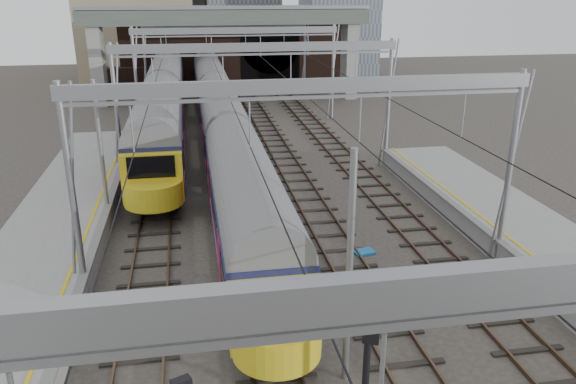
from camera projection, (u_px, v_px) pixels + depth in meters
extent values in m
cube|color=slate|center=(52.00, 368.00, 15.28)|extent=(0.35, 55.00, 0.12)
cube|color=gold|center=(32.00, 368.00, 15.18)|extent=(0.12, 55.00, 0.01)
cube|color=#4C3828|center=(141.00, 221.00, 27.41)|extent=(0.08, 80.00, 0.16)
cube|color=#4C3828|center=(171.00, 219.00, 27.65)|extent=(0.08, 80.00, 0.16)
cube|color=black|center=(156.00, 221.00, 27.56)|extent=(2.40, 80.00, 0.14)
cube|color=#4C3828|center=(223.00, 216.00, 28.07)|extent=(0.08, 80.00, 0.16)
cube|color=#4C3828|center=(251.00, 214.00, 28.30)|extent=(0.08, 80.00, 0.16)
cube|color=black|center=(237.00, 216.00, 28.21)|extent=(2.40, 80.00, 0.14)
cube|color=#4C3828|center=(301.00, 210.00, 28.72)|extent=(0.08, 80.00, 0.16)
cube|color=#4C3828|center=(328.00, 209.00, 28.96)|extent=(0.08, 80.00, 0.16)
cube|color=black|center=(315.00, 211.00, 28.86)|extent=(2.40, 80.00, 0.14)
cube|color=#4C3828|center=(376.00, 205.00, 29.37)|extent=(0.08, 80.00, 0.16)
cube|color=#4C3828|center=(402.00, 204.00, 29.61)|extent=(0.08, 80.00, 0.16)
cube|color=black|center=(389.00, 206.00, 29.52)|extent=(2.40, 80.00, 0.14)
cube|color=gray|center=(552.00, 279.00, 6.51)|extent=(16.80, 0.28, 0.50)
cylinder|color=gray|center=(73.00, 197.00, 19.36)|extent=(0.24, 0.24, 8.00)
cylinder|color=gray|center=(509.00, 172.00, 22.04)|extent=(0.24, 0.24, 8.00)
cube|color=gray|center=(306.00, 86.00, 19.47)|extent=(16.80, 0.28, 0.50)
cylinder|color=gray|center=(117.00, 114.00, 32.32)|extent=(0.24, 0.24, 8.00)
cylinder|color=gray|center=(388.00, 104.00, 35.00)|extent=(0.24, 0.24, 8.00)
cube|color=gray|center=(257.00, 47.00, 32.43)|extent=(16.80, 0.28, 0.50)
cylinder|color=gray|center=(136.00, 78.00, 45.28)|extent=(0.24, 0.24, 8.00)
cylinder|color=gray|center=(333.00, 73.00, 47.96)|extent=(0.24, 0.24, 8.00)
cube|color=gray|center=(236.00, 31.00, 45.39)|extent=(16.80, 0.28, 0.50)
cylinder|color=gray|center=(145.00, 60.00, 56.39)|extent=(0.24, 0.24, 8.00)
cylinder|color=gray|center=(305.00, 57.00, 59.07)|extent=(0.24, 0.24, 8.00)
cube|color=gray|center=(225.00, 22.00, 56.50)|extent=(16.80, 0.28, 0.50)
cube|color=black|center=(146.00, 111.00, 25.69)|extent=(0.03, 80.00, 0.03)
cube|color=black|center=(234.00, 108.00, 26.34)|extent=(0.03, 80.00, 0.03)
cube|color=black|center=(317.00, 105.00, 26.99)|extent=(0.03, 80.00, 0.03)
cube|color=black|center=(396.00, 102.00, 27.65)|extent=(0.03, 80.00, 0.03)
cube|color=black|center=(242.00, 50.00, 61.59)|extent=(26.00, 2.00, 9.00)
cube|color=black|center=(271.00, 68.00, 61.78)|extent=(6.50, 0.10, 5.20)
cylinder|color=black|center=(270.00, 43.00, 60.90)|extent=(6.50, 0.10, 6.50)
cube|color=black|center=(132.00, 81.00, 59.73)|extent=(6.00, 1.50, 3.00)
cube|color=gray|center=(98.00, 63.00, 53.80)|extent=(1.20, 2.50, 8.20)
cube|color=gray|center=(349.00, 58.00, 57.89)|extent=(1.20, 2.50, 8.20)
cube|color=#535E56|center=(227.00, 17.00, 54.45)|extent=(28.00, 3.00, 1.40)
cube|color=gray|center=(226.00, 7.00, 54.14)|extent=(28.00, 3.00, 0.30)
cube|color=gray|center=(197.00, 1.00, 85.32)|extent=(18.00, 14.00, 18.00)
cube|color=black|center=(216.00, 126.00, 45.39)|extent=(2.11, 62.49, 0.70)
cube|color=#19154B|center=(215.00, 103.00, 44.76)|extent=(2.68, 62.49, 2.39)
cylinder|color=slate|center=(215.00, 88.00, 44.35)|extent=(2.63, 61.99, 2.63)
cube|color=black|center=(215.00, 98.00, 44.63)|extent=(2.70, 61.29, 0.72)
cube|color=#C43D8E|center=(216.00, 111.00, 44.99)|extent=(2.70, 61.49, 0.11)
cube|color=gold|center=(276.00, 317.00, 15.73)|extent=(2.63, 0.60, 2.19)
cube|color=black|center=(277.00, 302.00, 15.38)|extent=(2.01, 0.08, 0.96)
cube|color=black|center=(166.00, 132.00, 43.50)|extent=(2.34, 34.36, 0.70)
cube|color=#19154B|center=(164.00, 106.00, 42.83)|extent=(2.97, 34.36, 2.65)
cylinder|color=slate|center=(162.00, 89.00, 42.37)|extent=(2.91, 33.86, 2.91)
cube|color=black|center=(163.00, 101.00, 42.68)|extent=(2.99, 33.16, 0.80)
cube|color=#C43D8E|center=(164.00, 116.00, 43.08)|extent=(2.99, 33.36, 0.13)
cube|color=gold|center=(152.00, 179.00, 26.81)|extent=(2.91, 0.60, 2.45)
cube|color=black|center=(151.00, 167.00, 26.44)|extent=(2.23, 0.08, 1.06)
cube|color=black|center=(372.00, 324.00, 11.41)|extent=(0.38, 0.30, 0.87)
sphere|color=red|center=(374.00, 319.00, 11.24)|extent=(0.17, 0.17, 0.17)
cube|color=#186EB8|center=(247.00, 288.00, 21.37)|extent=(0.92, 0.78, 0.09)
cube|color=#186EB8|center=(364.00, 252.00, 24.27)|extent=(0.99, 0.79, 0.10)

